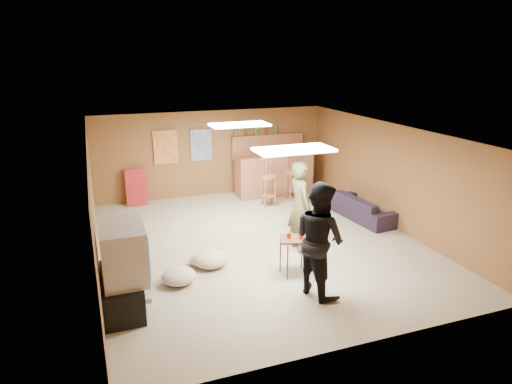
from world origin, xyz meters
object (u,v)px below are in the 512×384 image
object	(u,v)px
bar_counter	(274,174)
sofa	(363,207)
person_olive	(300,207)
person_black	(319,239)
tray_table	(295,256)
tv_body	(123,250)

from	to	relation	value
bar_counter	sofa	size ratio (longest dim) A/B	1.12
sofa	bar_counter	bearing A→B (deg)	21.21
bar_counter	person_olive	world-z (taller)	person_olive
person_black	tray_table	distance (m)	0.89
tv_body	tray_table	distance (m)	2.82
tv_body	person_olive	distance (m)	3.40
person_olive	person_black	distance (m)	1.64
tv_body	bar_counter	xyz separation A→B (m)	(4.15, 4.45, -0.35)
person_olive	sofa	world-z (taller)	person_olive
tv_body	sofa	bearing A→B (deg)	20.77
person_black	tray_table	xyz separation A→B (m)	(-0.08, 0.68, -0.57)
tray_table	person_black	bearing A→B (deg)	-83.56
tv_body	sofa	size ratio (longest dim) A/B	0.61
person_black	tray_table	world-z (taller)	person_black
person_black	bar_counter	bearing A→B (deg)	-29.29
bar_counter	person_olive	bearing A→B (deg)	-104.47
bar_counter	tray_table	size ratio (longest dim) A/B	3.09
tv_body	person_olive	world-z (taller)	person_olive
person_black	tray_table	size ratio (longest dim) A/B	2.77
tray_table	tv_body	bearing A→B (deg)	-178.23
person_olive	bar_counter	bearing A→B (deg)	-15.64
sofa	tv_body	bearing A→B (deg)	105.61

